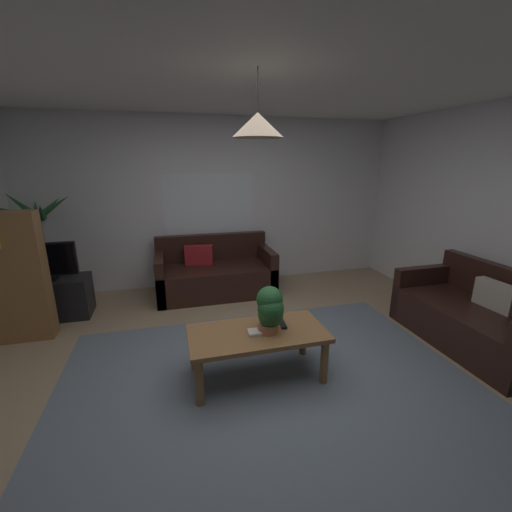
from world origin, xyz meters
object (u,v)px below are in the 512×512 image
couch_right_side (475,320)px  pendant_lamp (258,125)px  bookshelf_corner (8,277)px  couch_under_window (215,275)px  tv_stand (51,298)px  coffee_table (257,338)px  book_on_table_0 (255,332)px  potted_plant_on_table (270,309)px  tv (43,261)px  potted_palm_corner (44,253)px  remote_on_table_0 (282,324)px

couch_right_side → pendant_lamp: size_ratio=3.27×
bookshelf_corner → couch_under_window: bearing=19.1°
tv_stand → coffee_table: bearing=-39.9°
book_on_table_0 → bookshelf_corner: (-2.30, 1.33, 0.26)m
book_on_table_0 → bookshelf_corner: 2.67m
potted_plant_on_table → bookshelf_corner: bookshelf_corner is taller
pendant_lamp → potted_plant_on_table: bearing=-18.3°
potted_plant_on_table → bookshelf_corner: bearing=151.4°
potted_plant_on_table → tv_stand: 2.94m
coffee_table → tv_stand: size_ratio=1.33×
tv → tv_stand: bearing=90.0°
couch_under_window → potted_plant_on_table: potted_plant_on_table is taller
coffee_table → potted_plant_on_table: potted_plant_on_table is taller
bookshelf_corner → couch_right_side: bearing=-15.9°
couch_under_window → pendant_lamp: size_ratio=3.51×
bookshelf_corner → potted_palm_corner: bearing=86.4°
book_on_table_0 → bookshelf_corner: bookshelf_corner is taller
couch_under_window → tv_stand: couch_under_window is taller
coffee_table → tv_stand: (-2.15, 1.80, -0.13)m
coffee_table → tv_stand: bearing=140.1°
potted_palm_corner → coffee_table: bearing=-44.2°
potted_palm_corner → couch_right_side: bearing=-25.9°
couch_under_window → remote_on_table_0: couch_under_window is taller
potted_plant_on_table → potted_palm_corner: bearing=136.6°
potted_plant_on_table → tv: size_ratio=0.57×
remote_on_table_0 → pendant_lamp: bearing=17.4°
remote_on_table_0 → tv_stand: size_ratio=0.18×
potted_plant_on_table → pendant_lamp: 1.47m
coffee_table → tv: tv is taller
potted_palm_corner → tv_stand: bearing=-72.8°
remote_on_table_0 → pendant_lamp: size_ratio=0.34×
potted_plant_on_table → tv: (-2.25, 1.81, 0.07)m
coffee_table → remote_on_table_0: (0.25, 0.05, 0.08)m
coffee_table → pendant_lamp: pendant_lamp is taller
tv_stand → pendant_lamp: (2.15, -1.80, 1.88)m
couch_under_window → book_on_table_0: bearing=-88.8°
couch_right_side → tv: 4.89m
couch_under_window → bookshelf_corner: size_ratio=1.19×
couch_under_window → bookshelf_corner: bearing=-160.9°
tv → potted_palm_corner: potted_palm_corner is taller
remote_on_table_0 → potted_plant_on_table: size_ratio=0.39×
couch_right_side → potted_plant_on_table: bearing=-90.1°
coffee_table → potted_plant_on_table: 0.31m
coffee_table → remote_on_table_0: bearing=11.7°
couch_right_side → couch_under_window: bearing=-131.0°
potted_plant_on_table → coffee_table: bearing=161.7°
coffee_table → potted_palm_corner: (-2.28, 2.22, 0.35)m
potted_palm_corner → pendant_lamp: bearing=-44.2°
tv_stand → remote_on_table_0: bearing=-36.1°
potted_plant_on_table → potted_palm_corner: size_ratio=0.27×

